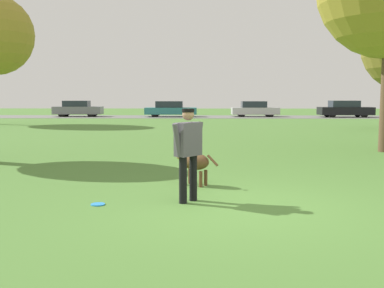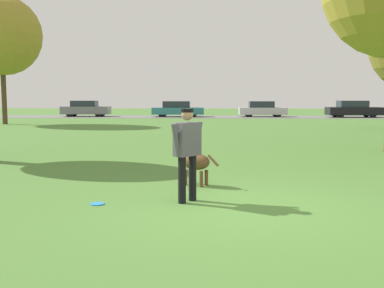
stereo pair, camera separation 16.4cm
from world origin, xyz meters
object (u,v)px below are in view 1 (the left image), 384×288
object	(u,v)px
dog	(194,162)
parked_car_silver	(255,109)
person	(188,147)
parked_car_black	(345,109)
parked_car_grey	(78,109)
parked_car_teal	(171,109)
frisbee	(98,204)

from	to	relation	value
dog	parked_car_silver	size ratio (longest dim) A/B	0.21
person	parked_car_silver	distance (m)	32.46
parked_car_black	parked_car_grey	bearing A→B (deg)	178.07
person	parked_car_teal	bearing A→B (deg)	44.54
parked_car_grey	parked_car_teal	world-z (taller)	parked_car_grey
person	dog	world-z (taller)	person
frisbee	parked_car_silver	bearing A→B (deg)	79.06
parked_car_teal	parked_car_black	xyz separation A→B (m)	(15.02, -0.30, 0.02)
frisbee	parked_car_black	bearing A→B (deg)	66.33
parked_car_teal	parked_car_silver	distance (m)	7.37
person	dog	size ratio (longest dim) A/B	1.77
person	parked_car_black	world-z (taller)	person
parked_car_black	dog	bearing A→B (deg)	-113.28
dog	parked_car_grey	distance (m)	32.35
parked_car_silver	parked_car_grey	bearing A→B (deg)	179.36
parked_car_silver	person	bearing A→B (deg)	-99.84
parked_car_grey	parked_car_black	bearing A→B (deg)	-2.86
person	parked_car_teal	xyz separation A→B (m)	(-2.57, 31.79, -0.25)
person	frisbee	world-z (taller)	person
parked_car_silver	frisbee	bearing A→B (deg)	-102.30
person	parked_car_silver	xyz separation A→B (m)	(4.79, 32.11, -0.26)
dog	parked_car_silver	bearing A→B (deg)	-66.47
frisbee	parked_car_teal	xyz separation A→B (m)	(-1.11, 32.04, 0.66)
dog	parked_car_teal	size ratio (longest dim) A/B	0.20
dog	parked_car_teal	bearing A→B (deg)	-52.75
parked_car_black	person	bearing A→B (deg)	-112.47
frisbee	parked_car_grey	size ratio (longest dim) A/B	0.05
dog	frisbee	xyz separation A→B (m)	(-1.53, -1.68, -0.45)
dog	parked_car_black	size ratio (longest dim) A/B	0.20
person	dog	xyz separation A→B (m)	(0.07, 1.43, -0.47)
parked_car_teal	parked_car_black	world-z (taller)	parked_car_black
dog	frisbee	distance (m)	2.31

